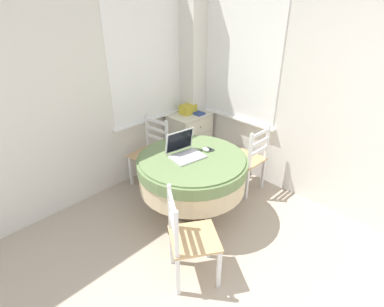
# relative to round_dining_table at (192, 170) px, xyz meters

# --- Properties ---
(corner_room_shell) EXTENTS (4.56, 4.71, 2.55)m
(corner_room_shell) POSITION_rel_round_dining_table_xyz_m (0.23, 0.11, 0.70)
(corner_room_shell) COLOR silver
(corner_room_shell) RESTS_ON ground_plane
(round_dining_table) EXTENTS (1.17, 1.17, 0.74)m
(round_dining_table) POSITION_rel_round_dining_table_xyz_m (0.00, 0.00, 0.00)
(round_dining_table) COLOR #4C3D2D
(round_dining_table) RESTS_ON ground_plane
(laptop) EXTENTS (0.38, 0.35, 0.26)m
(laptop) POSITION_rel_round_dining_table_xyz_m (-0.04, 0.08, 0.21)
(laptop) COLOR silver
(laptop) RESTS_ON round_dining_table
(computer_mouse) EXTENTS (0.05, 0.08, 0.04)m
(computer_mouse) POSITION_rel_round_dining_table_xyz_m (0.19, -0.02, 0.18)
(computer_mouse) COLOR white
(computer_mouse) RESTS_ON round_dining_table
(cell_phone) EXTENTS (0.06, 0.11, 0.01)m
(cell_phone) POSITION_rel_round_dining_table_xyz_m (0.25, -0.02, 0.16)
(cell_phone) COLOR #2D2D33
(cell_phone) RESTS_ON round_dining_table
(dining_chair_near_back_window) EXTENTS (0.45, 0.44, 0.88)m
(dining_chair_near_back_window) POSITION_rel_round_dining_table_xyz_m (0.11, 0.85, -0.15)
(dining_chair_near_back_window) COLOR tan
(dining_chair_near_back_window) RESTS_ON ground_plane
(dining_chair_near_right_window) EXTENTS (0.40, 0.41, 0.88)m
(dining_chair_near_right_window) POSITION_rel_round_dining_table_xyz_m (0.84, -0.15, -0.15)
(dining_chair_near_right_window) COLOR tan
(dining_chair_near_right_window) RESTS_ON ground_plane
(dining_chair_camera_near) EXTENTS (0.55, 0.55, 0.88)m
(dining_chair_camera_near) POSITION_rel_round_dining_table_xyz_m (-0.64, -0.58, -0.15)
(dining_chair_camera_near) COLOR tan
(dining_chair_camera_near) RESTS_ON ground_plane
(corner_cabinet) EXTENTS (0.58, 0.44, 0.76)m
(corner_cabinet) POSITION_rel_round_dining_table_xyz_m (0.87, 0.89, -0.20)
(corner_cabinet) COLOR silver
(corner_cabinet) RESTS_ON ground_plane
(storage_box) EXTENTS (0.22, 0.16, 0.13)m
(storage_box) POSITION_rel_round_dining_table_xyz_m (0.86, 0.92, 0.24)
(storage_box) COLOR gold
(storage_box) RESTS_ON corner_cabinet
(book_on_cabinet) EXTENTS (0.13, 0.26, 0.02)m
(book_on_cabinet) POSITION_rel_round_dining_table_xyz_m (0.94, 0.84, 0.18)
(book_on_cabinet) COLOR #33478C
(book_on_cabinet) RESTS_ON corner_cabinet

